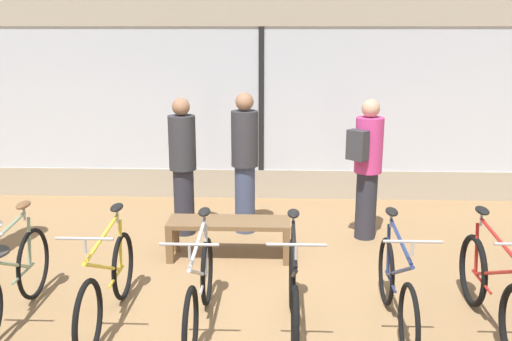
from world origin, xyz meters
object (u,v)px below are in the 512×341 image
Objects in this scene: bicycle_far_left at (10,281)px; bicycle_center_left at (200,291)px; bicycle_right at (396,289)px; customer_by_window at (183,164)px; bicycle_far_right at (493,292)px; display_bench at (229,227)px; bicycle_left at (108,285)px; customer_mid_floor at (367,165)px; customer_near_rack at (245,160)px; bicycle_center_right at (293,293)px.

bicycle_center_left is (1.72, -0.08, -0.02)m from bicycle_far_left.
bicycle_right is 0.93× the size of customer_by_window.
bicycle_far_right reaches higher than bicycle_center_left.
bicycle_center_left reaches higher than display_bench.
customer_mid_floor reaches higher than bicycle_left.
customer_near_rack is (1.97, 2.41, 0.57)m from bicycle_far_left.
customer_near_rack reaches higher than display_bench.
bicycle_center_left is at bearing -2.52° from bicycle_far_left.
customer_near_rack is at bearing 65.66° from bicycle_left.
bicycle_left is 2.56m from bicycle_right.
customer_mid_floor reaches higher than bicycle_far_left.
bicycle_right is 0.93× the size of bicycle_far_right.
bicycle_center_left is at bearing -77.59° from customer_by_window.
bicycle_center_left is at bearing -178.57° from bicycle_far_right.
bicycle_far_right is (3.39, -0.01, 0.00)m from bicycle_left.
customer_by_window reaches higher than bicycle_center_left.
bicycle_left is at bearing 179.79° from bicycle_far_right.
bicycle_center_left is at bearing -95.78° from customer_near_rack.
customer_mid_floor is at bearing 32.62° from bicycle_far_left.
bicycle_far_right is at bearing -36.97° from customer_by_window.
customer_near_rack reaches higher than customer_mid_floor.
customer_mid_floor is (1.77, 2.31, 0.58)m from bicycle_center_left.
display_bench is 0.80× the size of customer_by_window.
display_bench is at bearing -157.12° from customer_mid_floor.
bicycle_center_left is 2.97m from customer_mid_floor.
display_bench is at bearing 39.87° from bicycle_far_left.
bicycle_center_right reaches higher than bicycle_left.
customer_near_rack is at bearing 81.38° from display_bench.
bicycle_center_left is 1.02× the size of bicycle_center_right.
customer_by_window reaches higher than bicycle_far_left.
customer_near_rack is at bearing 173.44° from customer_mid_floor.
bicycle_center_left is 1.21× the size of display_bench.
bicycle_center_right is at bearing -2.15° from bicycle_far_left.
customer_by_window is at bearing 102.41° from bicycle_center_left.
bicycle_far_right is at bearing -0.16° from bicycle_far_left.
customer_near_rack reaches higher than bicycle_right.
bicycle_left reaches higher than bicycle_center_left.
customer_by_window is (-0.52, 2.38, 0.56)m from bicycle_center_left.
bicycle_center_right is 0.92m from bicycle_right.
bicycle_right is at bearing -43.28° from display_bench.
bicycle_far_left is 0.97× the size of customer_by_window.
bicycle_far_right reaches higher than bicycle_left.
bicycle_far_left is at bearing -129.32° from customer_near_rack.
bicycle_far_left is 1.05× the size of bicycle_right.
customer_by_window is at bearing 62.48° from bicycle_far_left.
bicycle_right is at bearing -58.27° from customer_near_rack.
bicycle_far_left is 1.72m from bicycle_center_left.
bicycle_far_right is (4.27, -0.01, -0.01)m from bicycle_far_left.
customer_mid_floor is (2.29, -0.07, 0.02)m from customer_by_window.
display_bench is 1.88m from customer_mid_floor.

